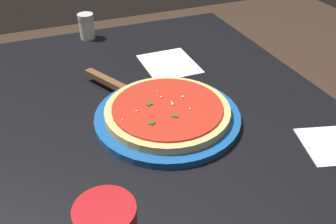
# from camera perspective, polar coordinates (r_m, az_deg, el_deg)

# --- Properties ---
(restaurant_table) EXTENTS (1.03, 0.76, 0.74)m
(restaurant_table) POSITION_cam_1_polar(r_m,az_deg,el_deg) (0.88, -0.53, -8.03)
(restaurant_table) COLOR black
(restaurant_table) RESTS_ON ground_plane
(serving_plate) EXTENTS (0.30, 0.30, 0.01)m
(serving_plate) POSITION_cam_1_polar(r_m,az_deg,el_deg) (0.78, -0.00, -0.77)
(serving_plate) COLOR #195199
(serving_plate) RESTS_ON restaurant_table
(pizza) EXTENTS (0.26, 0.26, 0.02)m
(pizza) POSITION_cam_1_polar(r_m,az_deg,el_deg) (0.77, -0.00, 0.27)
(pizza) COLOR #DBB26B
(pizza) RESTS_ON serving_plate
(pizza_server) EXTENTS (0.22, 0.14, 0.01)m
(pizza_server) POSITION_cam_1_polar(r_m,az_deg,el_deg) (0.86, -7.65, 3.80)
(pizza_server) COLOR silver
(pizza_server) RESTS_ON serving_plate
(napkin_loose_left) EXTENTS (0.16, 0.13, 0.00)m
(napkin_loose_left) POSITION_cam_1_polar(r_m,az_deg,el_deg) (0.99, 0.18, 7.32)
(napkin_loose_left) COLOR white
(napkin_loose_left) RESTS_ON restaurant_table
(parmesan_shaker) EXTENTS (0.05, 0.05, 0.07)m
(parmesan_shaker) POSITION_cam_1_polar(r_m,az_deg,el_deg) (1.16, -12.27, 12.64)
(parmesan_shaker) COLOR silver
(parmesan_shaker) RESTS_ON restaurant_table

